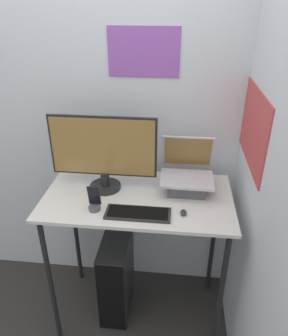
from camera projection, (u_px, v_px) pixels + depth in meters
The scene contains 9 objects.
wall_back at pixel (145, 116), 2.04m from camera, with size 6.00×0.06×2.60m.
wall_side_right at pixel (274, 174), 1.38m from camera, with size 0.06×6.00×2.60m.
desk at pixel (138, 212), 1.92m from camera, with size 1.07×0.59×0.96m.
laptop at pixel (187, 178), 1.88m from camera, with size 0.30×0.27×0.30m.
monitor at pixel (103, 153), 1.84m from camera, with size 0.60×0.18×0.44m.
keyboard at pixel (138, 213), 1.70m from camera, with size 0.34×0.13×0.02m.
mouse at pixel (183, 213), 1.70m from camera, with size 0.03×0.05×0.02m.
cell_phone at pixel (94, 203), 1.73m from camera, with size 0.06×0.06×0.14m.
computer_tower at pixel (117, 276), 2.21m from camera, with size 0.18×0.39×0.58m.
Camera 1 is at (0.21, -1.26, 1.97)m, focal length 35.00 mm.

